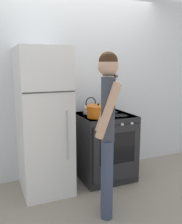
% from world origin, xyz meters
% --- Properties ---
extents(ground_plane, '(14.00, 14.00, 0.00)m').
position_xyz_m(ground_plane, '(0.00, 0.00, 0.00)').
color(ground_plane, gray).
extents(wall_back, '(10.00, 0.06, 2.55)m').
position_xyz_m(wall_back, '(0.00, 0.03, 1.27)').
color(wall_back, silver).
rests_on(wall_back, ground_plane).
extents(refrigerator, '(0.59, 0.74, 1.77)m').
position_xyz_m(refrigerator, '(-0.54, -0.36, 0.89)').
color(refrigerator, white).
rests_on(refrigerator, ground_plane).
extents(stove_range, '(0.71, 0.72, 0.90)m').
position_xyz_m(stove_range, '(0.30, -0.37, 0.46)').
color(stove_range, '#232326').
rests_on(stove_range, ground_plane).
extents(dutch_oven_pot, '(0.35, 0.31, 0.18)m').
position_xyz_m(dutch_oven_pot, '(0.14, -0.48, 0.98)').
color(dutch_oven_pot, orange).
rests_on(dutch_oven_pot, stove_range).
extents(tea_kettle, '(0.25, 0.20, 0.23)m').
position_xyz_m(tea_kettle, '(0.15, -0.20, 0.97)').
color(tea_kettle, silver).
rests_on(tea_kettle, stove_range).
extents(utensil_jar, '(0.08, 0.08, 0.26)m').
position_xyz_m(utensil_jar, '(0.48, -0.20, 0.98)').
color(utensil_jar, silver).
rests_on(utensil_jar, stove_range).
extents(person, '(0.37, 0.41, 1.69)m').
position_xyz_m(person, '(-0.07, -1.16, 0.96)').
color(person, '#38425B').
rests_on(person, ground_plane).
extents(wall_knife_strip, '(0.24, 0.03, 0.33)m').
position_xyz_m(wall_knife_strip, '(0.55, -0.02, 1.39)').
color(wall_knife_strip, brown).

